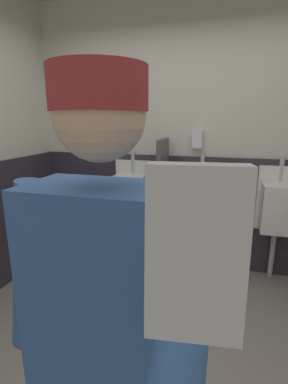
{
  "coord_description": "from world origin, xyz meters",
  "views": [
    {
      "loc": [
        0.42,
        -1.47,
        1.59
      ],
      "look_at": [
        0.06,
        -0.19,
        1.25
      ],
      "focal_mm": 26.95,
      "sensor_mm": 36.0,
      "label": 1
    }
  ],
  "objects_px": {
    "urinal_left": "(130,196)",
    "urinal_right": "(279,207)",
    "cell_phone": "(195,254)",
    "soap_dispenser": "(197,139)",
    "urinal_middle": "(200,201)",
    "person": "(106,321)"
  },
  "relations": [
    {
      "from": "person",
      "to": "cell_phone",
      "type": "relative_size",
      "value": 15.54
    },
    {
      "from": "urinal_left",
      "to": "cell_phone",
      "type": "distance_m",
      "value": 2.97
    },
    {
      "from": "urinal_left",
      "to": "urinal_middle",
      "type": "height_order",
      "value": "same"
    },
    {
      "from": "urinal_left",
      "to": "urinal_right",
      "type": "bearing_deg",
      "value": 0.0
    },
    {
      "from": "cell_phone",
      "to": "soap_dispenser",
      "type": "bearing_deg",
      "value": 88.5
    },
    {
      "from": "cell_phone",
      "to": "urinal_middle",
      "type": "bearing_deg",
      "value": 87.42
    },
    {
      "from": "urinal_middle",
      "to": "soap_dispenser",
      "type": "relative_size",
      "value": 6.89
    },
    {
      "from": "urinal_middle",
      "to": "person",
      "type": "height_order",
      "value": "person"
    },
    {
      "from": "cell_phone",
      "to": "soap_dispenser",
      "type": "distance_m",
      "value": 2.84
    },
    {
      "from": "urinal_middle",
      "to": "soap_dispenser",
      "type": "xyz_separation_m",
      "value": [
        -0.06,
        0.12,
        0.61
      ]
    },
    {
      "from": "urinal_left",
      "to": "cell_phone",
      "type": "relative_size",
      "value": 11.27
    },
    {
      "from": "cell_phone",
      "to": "soap_dispenser",
      "type": "relative_size",
      "value": 0.61
    },
    {
      "from": "urinal_middle",
      "to": "cell_phone",
      "type": "bearing_deg",
      "value": -85.43
    },
    {
      "from": "cell_phone",
      "to": "soap_dispenser",
      "type": "height_order",
      "value": "cell_phone"
    },
    {
      "from": "urinal_right",
      "to": "person",
      "type": "bearing_deg",
      "value": -110.54
    },
    {
      "from": "urinal_left",
      "to": "soap_dispenser",
      "type": "bearing_deg",
      "value": 9.87
    },
    {
      "from": "urinal_left",
      "to": "soap_dispenser",
      "type": "relative_size",
      "value": 6.89
    },
    {
      "from": "person",
      "to": "urinal_middle",
      "type": "bearing_deg",
      "value": 88.01
    },
    {
      "from": "urinal_middle",
      "to": "urinal_right",
      "type": "distance_m",
      "value": 0.75
    },
    {
      "from": "soap_dispenser",
      "to": "cell_phone",
      "type": "bearing_deg",
      "value": -84.35
    },
    {
      "from": "cell_phone",
      "to": "urinal_left",
      "type": "bearing_deg",
      "value": 102.49
    },
    {
      "from": "urinal_right",
      "to": "urinal_left",
      "type": "bearing_deg",
      "value": 180.0
    }
  ]
}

